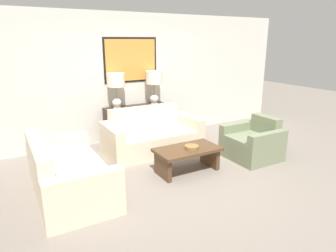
{
  "coord_description": "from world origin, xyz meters",
  "views": [
    {
      "loc": [
        -2.47,
        -3.57,
        2.1
      ],
      "look_at": [
        0.02,
        0.82,
        0.65
      ],
      "focal_mm": 32.0,
      "sensor_mm": 36.0,
      "label": 1
    }
  ],
  "objects_px": {
    "table_lamp_left": "(116,84)",
    "decorative_bowl": "(192,147)",
    "console_table": "(137,123)",
    "armchair_near_back_wall": "(253,143)",
    "couch_by_back_wall": "(152,137)",
    "coffee_table": "(187,155)",
    "table_lamp_right": "(154,81)",
    "couch_by_side": "(67,175)"
  },
  "relations": [
    {
      "from": "table_lamp_left",
      "to": "decorative_bowl",
      "type": "bearing_deg",
      "value": -74.39
    },
    {
      "from": "console_table",
      "to": "armchair_near_back_wall",
      "type": "bearing_deg",
      "value": -53.53
    },
    {
      "from": "decorative_bowl",
      "to": "armchair_near_back_wall",
      "type": "distance_m",
      "value": 1.35
    },
    {
      "from": "couch_by_back_wall",
      "to": "coffee_table",
      "type": "height_order",
      "value": "couch_by_back_wall"
    },
    {
      "from": "table_lamp_right",
      "to": "coffee_table",
      "type": "distance_m",
      "value": 2.14
    },
    {
      "from": "table_lamp_right",
      "to": "decorative_bowl",
      "type": "distance_m",
      "value": 2.13
    },
    {
      "from": "table_lamp_left",
      "to": "armchair_near_back_wall",
      "type": "relative_size",
      "value": 0.82
    },
    {
      "from": "coffee_table",
      "to": "couch_by_back_wall",
      "type": "bearing_deg",
      "value": 93.39
    },
    {
      "from": "couch_by_side",
      "to": "coffee_table",
      "type": "distance_m",
      "value": 1.89
    },
    {
      "from": "couch_by_back_wall",
      "to": "couch_by_side",
      "type": "xyz_separation_m",
      "value": [
        -1.81,
        -0.96,
        0.0
      ]
    },
    {
      "from": "table_lamp_left",
      "to": "couch_by_back_wall",
      "type": "relative_size",
      "value": 0.39
    },
    {
      "from": "console_table",
      "to": "decorative_bowl",
      "type": "xyz_separation_m",
      "value": [
        0.11,
        -1.93,
        0.05
      ]
    },
    {
      "from": "couch_by_back_wall",
      "to": "couch_by_side",
      "type": "distance_m",
      "value": 2.05
    },
    {
      "from": "table_lamp_left",
      "to": "decorative_bowl",
      "type": "xyz_separation_m",
      "value": [
        0.54,
        -1.93,
        -0.83
      ]
    },
    {
      "from": "table_lamp_left",
      "to": "decorative_bowl",
      "type": "distance_m",
      "value": 2.17
    },
    {
      "from": "table_lamp_right",
      "to": "decorative_bowl",
      "type": "bearing_deg",
      "value": -99.18
    },
    {
      "from": "decorative_bowl",
      "to": "couch_by_back_wall",
      "type": "bearing_deg",
      "value": 95.33
    },
    {
      "from": "console_table",
      "to": "table_lamp_left",
      "type": "relative_size",
      "value": 1.9
    },
    {
      "from": "table_lamp_left",
      "to": "table_lamp_right",
      "type": "relative_size",
      "value": 1.0
    },
    {
      "from": "couch_by_back_wall",
      "to": "coffee_table",
      "type": "xyz_separation_m",
      "value": [
        0.07,
        -1.17,
        0.01
      ]
    },
    {
      "from": "console_table",
      "to": "table_lamp_right",
      "type": "relative_size",
      "value": 1.9
    },
    {
      "from": "table_lamp_left",
      "to": "table_lamp_right",
      "type": "xyz_separation_m",
      "value": [
        0.85,
        0.0,
        0.0
      ]
    },
    {
      "from": "decorative_bowl",
      "to": "armchair_near_back_wall",
      "type": "relative_size",
      "value": 0.26
    },
    {
      "from": "table_lamp_left",
      "to": "couch_by_back_wall",
      "type": "bearing_deg",
      "value": -59.11
    },
    {
      "from": "console_table",
      "to": "couch_by_back_wall",
      "type": "bearing_deg",
      "value": -90.0
    },
    {
      "from": "coffee_table",
      "to": "decorative_bowl",
      "type": "height_order",
      "value": "decorative_bowl"
    },
    {
      "from": "couch_by_back_wall",
      "to": "decorative_bowl",
      "type": "height_order",
      "value": "couch_by_back_wall"
    },
    {
      "from": "coffee_table",
      "to": "decorative_bowl",
      "type": "distance_m",
      "value": 0.16
    },
    {
      "from": "couch_by_side",
      "to": "couch_by_back_wall",
      "type": "bearing_deg",
      "value": 27.99
    },
    {
      "from": "console_table",
      "to": "coffee_table",
      "type": "distance_m",
      "value": 1.88
    },
    {
      "from": "console_table",
      "to": "couch_by_side",
      "type": "distance_m",
      "value": 2.47
    },
    {
      "from": "console_table",
      "to": "table_lamp_right",
      "type": "bearing_deg",
      "value": 0.0
    },
    {
      "from": "armchair_near_back_wall",
      "to": "couch_by_side",
      "type": "bearing_deg",
      "value": 174.97
    },
    {
      "from": "couch_by_side",
      "to": "decorative_bowl",
      "type": "xyz_separation_m",
      "value": [
        1.92,
        -0.26,
        0.15
      ]
    },
    {
      "from": "console_table",
      "to": "table_lamp_right",
      "type": "xyz_separation_m",
      "value": [
        0.43,
        0.0,
        0.88
      ]
    },
    {
      "from": "console_table",
      "to": "couch_by_back_wall",
      "type": "xyz_separation_m",
      "value": [
        0.0,
        -0.71,
        -0.1
      ]
    },
    {
      "from": "table_lamp_right",
      "to": "coffee_table",
      "type": "bearing_deg",
      "value": -100.76
    },
    {
      "from": "console_table",
      "to": "table_lamp_left",
      "type": "xyz_separation_m",
      "value": [
        -0.43,
        0.0,
        0.88
      ]
    },
    {
      "from": "table_lamp_right",
      "to": "decorative_bowl",
      "type": "relative_size",
      "value": 3.11
    },
    {
      "from": "console_table",
      "to": "decorative_bowl",
      "type": "height_order",
      "value": "console_table"
    },
    {
      "from": "table_lamp_right",
      "to": "armchair_near_back_wall",
      "type": "xyz_separation_m",
      "value": [
        1.02,
        -1.96,
        -0.99
      ]
    },
    {
      "from": "table_lamp_right",
      "to": "coffee_table",
      "type": "xyz_separation_m",
      "value": [
        -0.36,
        -1.88,
        -0.97
      ]
    }
  ]
}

